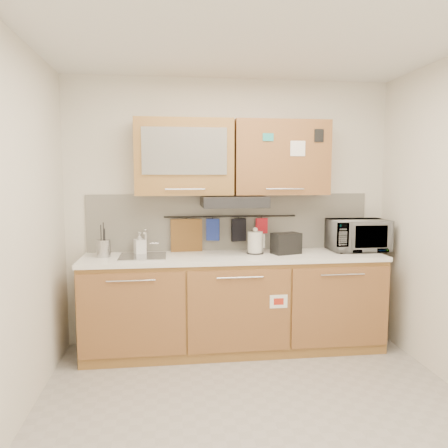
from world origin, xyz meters
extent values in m
plane|color=#9E9993|center=(0.00, 0.00, 0.00)|extent=(3.20, 3.20, 0.00)
plane|color=white|center=(0.00, 0.00, 2.60)|extent=(3.20, 3.20, 0.00)
plane|color=silver|center=(0.00, 1.50, 1.30)|extent=(3.20, 0.00, 3.20)
plane|color=silver|center=(-1.60, 0.00, 1.30)|extent=(0.00, 3.00, 3.00)
cube|color=olive|center=(0.00, 1.20, 0.44)|extent=(2.80, 0.60, 0.88)
cube|color=black|center=(0.00, 1.20, 0.05)|extent=(2.80, 0.54, 0.10)
cube|color=#A66C3B|center=(-0.93, 0.89, 0.47)|extent=(0.91, 0.02, 0.74)
cylinder|color=silver|center=(-0.93, 0.86, 0.78)|extent=(0.41, 0.01, 0.01)
cube|color=#A66C3B|center=(0.00, 0.89, 0.47)|extent=(0.91, 0.02, 0.74)
cylinder|color=silver|center=(0.00, 0.86, 0.78)|extent=(0.41, 0.01, 0.01)
cube|color=#A66C3B|center=(0.93, 0.89, 0.47)|extent=(0.91, 0.02, 0.74)
cylinder|color=silver|center=(0.93, 0.86, 0.78)|extent=(0.41, 0.01, 0.01)
cube|color=white|center=(0.00, 1.19, 0.90)|extent=(2.82, 0.62, 0.04)
cube|color=silver|center=(0.00, 1.49, 1.20)|extent=(2.80, 0.02, 0.56)
cube|color=olive|center=(-0.46, 1.32, 1.83)|extent=(0.90, 0.35, 0.70)
cube|color=silver|center=(-0.46, 1.14, 1.88)|extent=(0.76, 0.02, 0.42)
cube|color=#A66C3B|center=(0.46, 1.32, 1.83)|extent=(0.90, 0.35, 0.70)
cube|color=white|center=(0.58, 1.14, 1.91)|extent=(0.14, 0.00, 0.14)
cube|color=black|center=(0.00, 1.25, 1.42)|extent=(0.60, 0.46, 0.10)
cube|color=silver|center=(-0.85, 1.20, 0.92)|extent=(0.42, 0.40, 0.03)
cylinder|color=silver|center=(-0.83, 1.36, 1.04)|extent=(0.03, 0.03, 0.24)
cylinder|color=silver|center=(-0.83, 1.28, 1.14)|extent=(0.02, 0.18, 0.02)
cylinder|color=black|center=(0.00, 1.45, 1.26)|extent=(1.30, 0.02, 0.02)
cylinder|color=#A9A9AD|center=(-1.20, 1.24, 1.00)|extent=(0.15, 0.15, 0.16)
cylinder|color=black|center=(-1.23, 1.25, 1.07)|extent=(0.01, 0.01, 0.30)
cylinder|color=black|center=(-1.19, 1.23, 1.05)|extent=(0.01, 0.01, 0.26)
cylinder|color=black|center=(-1.20, 1.26, 1.08)|extent=(0.01, 0.01, 0.32)
cylinder|color=black|center=(-1.22, 1.22, 1.04)|extent=(0.01, 0.01, 0.23)
cylinder|color=silver|center=(0.21, 1.24, 1.03)|extent=(0.18, 0.18, 0.21)
sphere|color=silver|center=(0.21, 1.24, 1.15)|extent=(0.05, 0.05, 0.05)
cube|color=silver|center=(0.29, 1.27, 1.04)|extent=(0.03, 0.03, 0.13)
cylinder|color=black|center=(0.21, 1.24, 0.93)|extent=(0.16, 0.16, 0.01)
cube|color=black|center=(0.50, 1.20, 1.02)|extent=(0.30, 0.23, 0.20)
cube|color=black|center=(0.45, 1.18, 1.11)|extent=(0.10, 0.13, 0.01)
cube|color=black|center=(0.54, 1.21, 1.11)|extent=(0.10, 0.13, 0.01)
imported|color=#999999|center=(1.25, 1.28, 1.07)|extent=(0.56, 0.39, 0.31)
imported|color=#999999|center=(-0.88, 1.34, 1.03)|extent=(0.12, 0.12, 0.21)
cube|color=brown|center=(-0.44, 1.44, 1.05)|extent=(0.31, 0.04, 0.38)
cube|color=navy|center=(-0.18, 1.44, 1.13)|extent=(0.13, 0.06, 0.21)
cube|color=black|center=(0.08, 1.44, 1.13)|extent=(0.15, 0.07, 0.23)
cube|color=red|center=(0.31, 1.44, 1.16)|extent=(0.13, 0.05, 0.15)
camera|label=1|loc=(-0.60, -2.81, 1.66)|focal=35.00mm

